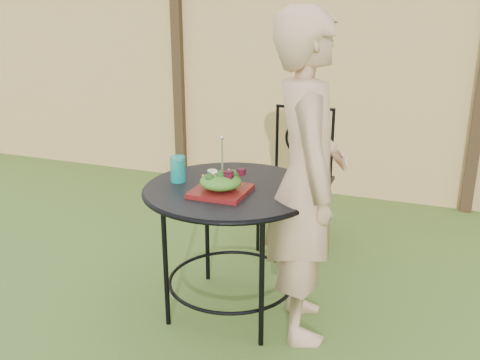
{
  "coord_description": "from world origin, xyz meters",
  "views": [
    {
      "loc": [
        1.01,
        -2.34,
        1.64
      ],
      "look_at": [
        0.07,
        0.14,
        0.75
      ],
      "focal_mm": 40.0,
      "sensor_mm": 36.0,
      "label": 1
    }
  ],
  "objects_px": {
    "patio_table": "(231,212)",
    "diner": "(307,180)",
    "salad_plate": "(221,191)",
    "patio_chair": "(298,174)"
  },
  "relations": [
    {
      "from": "patio_table",
      "to": "salad_plate",
      "type": "bearing_deg",
      "value": -95.82
    },
    {
      "from": "patio_table",
      "to": "patio_chair",
      "type": "relative_size",
      "value": 0.97
    },
    {
      "from": "patio_chair",
      "to": "diner",
      "type": "relative_size",
      "value": 0.58
    },
    {
      "from": "patio_table",
      "to": "patio_chair",
      "type": "distance_m",
      "value": 1.01
    },
    {
      "from": "patio_table",
      "to": "diner",
      "type": "height_order",
      "value": "diner"
    },
    {
      "from": "patio_table",
      "to": "diner",
      "type": "bearing_deg",
      "value": -2.88
    },
    {
      "from": "diner",
      "to": "salad_plate",
      "type": "height_order",
      "value": "diner"
    },
    {
      "from": "patio_table",
      "to": "salad_plate",
      "type": "relative_size",
      "value": 3.42
    },
    {
      "from": "salad_plate",
      "to": "patio_chair",
      "type": "bearing_deg",
      "value": 84.38
    },
    {
      "from": "diner",
      "to": "salad_plate",
      "type": "relative_size",
      "value": 6.04
    }
  ]
}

